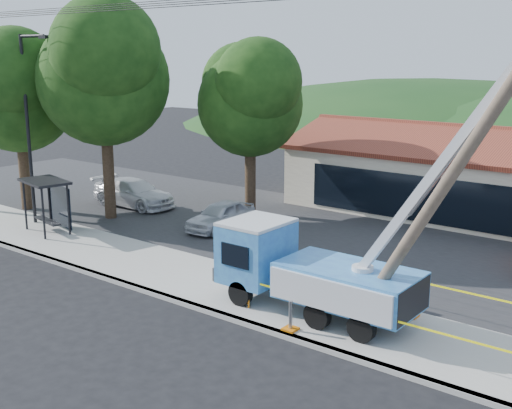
{
  "coord_description": "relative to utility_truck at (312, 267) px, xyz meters",
  "views": [
    {
      "loc": [
        12.98,
        -12.16,
        8.12
      ],
      "look_at": [
        -0.39,
        5.0,
        3.0
      ],
      "focal_mm": 45.0,
      "sensor_mm": 36.0,
      "label": 1
    }
  ],
  "objects": [
    {
      "name": "sidewalk",
      "position": [
        -2.66,
        0.06,
        -1.56
      ],
      "size": [
        60.0,
        4.0,
        0.15
      ],
      "primitive_type": "cube",
      "color": "#AAA79F",
      "rests_on": "ground"
    },
    {
      "name": "leaning_pole",
      "position": [
        4.59,
        -0.19,
        3.93
      ],
      "size": [
        5.73,
        1.91,
        10.01
      ],
      "color": "brown",
      "rests_on": "ground"
    },
    {
      "name": "tree_west_far",
      "position": [
        -19.66,
        2.56,
        4.9
      ],
      "size": [
        6.84,
        6.08,
        9.48
      ],
      "color": "#332316",
      "rests_on": "ground"
    },
    {
      "name": "bus_shelter",
      "position": [
        -14.64,
        0.58,
        0.29
      ],
      "size": [
        2.78,
        2.03,
        2.43
      ],
      "rotation": [
        0.0,
        0.0,
        -0.21
      ],
      "color": "black",
      "rests_on": "ground"
    },
    {
      "name": "caution_tape",
      "position": [
        2.85,
        0.64,
        -0.78
      ],
      "size": [
        9.25,
        3.34,
        0.96
      ],
      "color": "orange",
      "rests_on": "ground"
    },
    {
      "name": "curb",
      "position": [
        -2.66,
        -1.84,
        -1.56
      ],
      "size": [
        60.0,
        0.25,
        0.15
      ],
      "primitive_type": "cube",
      "color": "#AAA79F",
      "rests_on": "ground"
    },
    {
      "name": "hill_west",
      "position": [
        -17.66,
        51.06,
        -1.64
      ],
      "size": [
        78.4,
        56.0,
        28.0
      ],
      "primitive_type": "ellipsoid",
      "color": "#153B16",
      "rests_on": "ground"
    },
    {
      "name": "utility_truck",
      "position": [
        0.0,
        0.0,
        0.0
      ],
      "size": [
        10.56,
        3.55,
        10.09
      ],
      "color": "black",
      "rests_on": "ground"
    },
    {
      "name": "parking_lot",
      "position": [
        -2.66,
        8.06,
        -1.59
      ],
      "size": [
        60.0,
        12.0,
        0.1
      ],
      "primitive_type": "cube",
      "color": "#28282B",
      "rests_on": "ground"
    },
    {
      "name": "car_white",
      "position": [
        -15.63,
        6.46,
        -1.64
      ],
      "size": [
        5.07,
        2.17,
        1.46
      ],
      "primitive_type": "imported",
      "rotation": [
        0.0,
        0.0,
        1.6
      ],
      "color": "silver",
      "rests_on": "ground"
    },
    {
      "name": "ground",
      "position": [
        -2.66,
        -3.94,
        -1.64
      ],
      "size": [
        120.0,
        120.0,
        0.0
      ],
      "primitive_type": "plane",
      "color": "black",
      "rests_on": "ground"
    },
    {
      "name": "tree_west_near",
      "position": [
        -14.66,
        4.06,
        5.89
      ],
      "size": [
        7.56,
        6.72,
        10.8
      ],
      "color": "#332316",
      "rests_on": "ground"
    },
    {
      "name": "streetlight",
      "position": [
        -16.44,
        1.06,
        3.67
      ],
      "size": [
        2.13,
        0.22,
        9.0
      ],
      "color": "black",
      "rests_on": "ground"
    },
    {
      "name": "car_silver",
      "position": [
        -8.83,
        5.79,
        -1.64
      ],
      "size": [
        1.7,
        3.95,
        1.33
      ],
      "primitive_type": "imported",
      "rotation": [
        0.0,
        0.0,
        0.04
      ],
      "color": "silver",
      "rests_on": "ground"
    },
    {
      "name": "tree_lot",
      "position": [
        -9.66,
        9.06,
        4.57
      ],
      "size": [
        6.3,
        5.6,
        8.94
      ],
      "color": "#332316",
      "rests_on": "ground"
    }
  ]
}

